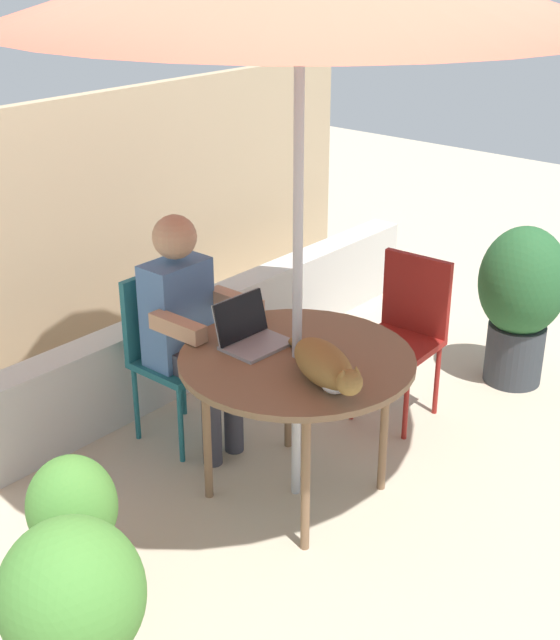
% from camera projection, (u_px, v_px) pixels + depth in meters
% --- Properties ---
extents(ground_plane, '(14.00, 14.00, 0.00)m').
position_uv_depth(ground_plane, '(296.00, 492.00, 4.20)').
color(ground_plane, '#BCAD93').
extents(fence_back, '(5.61, 0.08, 1.62)m').
position_uv_depth(fence_back, '(32.00, 245.00, 5.06)').
color(fence_back, tan).
rests_on(fence_back, ground).
extents(planter_wall_low, '(5.05, 0.20, 0.51)m').
position_uv_depth(planter_wall_low, '(129.00, 371.00, 4.81)').
color(planter_wall_low, beige).
rests_on(planter_wall_low, ground).
extents(patio_table, '(1.08, 1.08, 0.74)m').
position_uv_depth(patio_table, '(297.00, 368.00, 3.92)').
color(patio_table, brown).
rests_on(patio_table, ground).
extents(chair_occupied, '(0.40, 0.40, 0.90)m').
position_uv_depth(chair_occupied, '(168.00, 343.00, 4.49)').
color(chair_occupied, '#1E606B').
rests_on(chair_occupied, ground).
extents(chair_empty, '(0.42, 0.42, 0.90)m').
position_uv_depth(chair_empty, '(406.00, 324.00, 4.70)').
color(chair_empty, maroon).
rests_on(chair_empty, ground).
extents(person_seated, '(0.48, 0.48, 1.24)m').
position_uv_depth(person_seated, '(187.00, 321.00, 4.33)').
color(person_seated, '#4C72A5').
rests_on(person_seated, ground).
extents(laptop, '(0.31, 0.27, 0.21)m').
position_uv_depth(laptop, '(248.00, 331.00, 3.99)').
color(laptop, gray).
rests_on(laptop, patio_table).
extents(cat, '(0.37, 0.59, 0.17)m').
position_uv_depth(cat, '(326.00, 366.00, 3.62)').
color(cat, olive).
rests_on(cat, patio_table).
extents(potted_plant_near_fence, '(0.36, 0.36, 0.63)m').
position_uv_depth(potted_plant_near_fence, '(74.00, 520.00, 3.42)').
color(potted_plant_near_fence, '#595654').
rests_on(potted_plant_near_fence, ground).
extents(potted_plant_by_chair, '(0.51, 0.51, 0.97)m').
position_uv_depth(potted_plant_by_chair, '(521.00, 296.00, 5.02)').
color(potted_plant_by_chair, '#33383D').
rests_on(potted_plant_by_chair, ground).
extents(potted_plant_corner, '(0.48, 0.48, 0.81)m').
position_uv_depth(potted_plant_corner, '(74.00, 614.00, 2.80)').
color(potted_plant_corner, '#595654').
rests_on(potted_plant_corner, ground).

